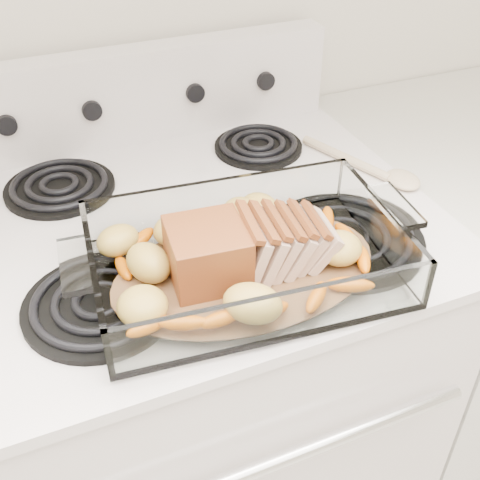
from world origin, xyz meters
name	(u,v)px	position (x,y,z in m)	size (l,w,h in m)	color
electric_range	(203,390)	(0.00, 1.66, 0.48)	(0.78, 0.70, 1.12)	silver
counter_right	(457,309)	(0.67, 1.66, 0.47)	(0.58, 0.68, 0.93)	silver
baking_dish	(246,263)	(0.01, 1.47, 0.96)	(0.42, 0.28, 0.08)	silver
pork_roast	(236,251)	(0.00, 1.47, 0.99)	(0.23, 0.10, 0.08)	#5C3017
roast_vegetables	(232,244)	(0.01, 1.51, 0.97)	(0.38, 0.21, 0.05)	#CB5A05
wooden_spoon	(377,170)	(0.35, 1.64, 0.95)	(0.12, 0.24, 0.02)	beige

